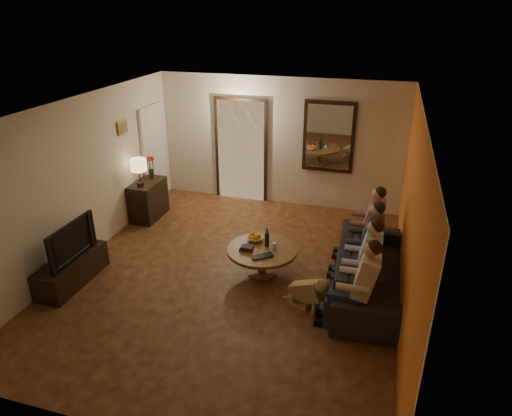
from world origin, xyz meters
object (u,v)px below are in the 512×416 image
(table_lamp, at_px, (139,173))
(dog, at_px, (306,291))
(person_b, at_px, (363,265))
(laptop, at_px, (264,258))
(sofa, at_px, (370,270))
(coffee_table, at_px, (262,261))
(person_d, at_px, (368,227))
(tv, at_px, (66,241))
(dresser, at_px, (148,200))
(person_a, at_px, (359,289))
(bowl, at_px, (255,239))
(person_c, at_px, (366,244))
(tv_stand, at_px, (72,270))
(wine_bottle, at_px, (267,237))

(table_lamp, xyz_separation_m, dog, (3.51, -1.83, -0.73))
(person_b, relative_size, laptop, 3.65)
(sofa, distance_m, coffee_table, 1.62)
(person_d, bearing_deg, sofa, -83.66)
(tv, bearing_deg, dresser, 0.00)
(sofa, bearing_deg, person_a, 171.08)
(person_a, distance_m, bowl, 2.04)
(laptop, bearing_deg, person_a, -58.78)
(sofa, distance_m, person_a, 0.94)
(person_c, xyz_separation_m, laptop, (-1.42, -0.58, -0.14))
(person_b, bearing_deg, tv_stand, -170.38)
(table_lamp, relative_size, person_b, 0.45)
(tv, xyz_separation_m, sofa, (4.31, 1.01, -0.36))
(bowl, bearing_deg, wine_bottle, -27.55)
(person_d, distance_m, wine_bottle, 1.67)
(person_b, bearing_deg, dog, -152.63)
(tv, height_order, sofa, tv)
(person_c, xyz_separation_m, dog, (-0.70, -0.96, -0.32))
(sofa, height_order, person_a, person_a)
(tv, height_order, bowl, tv)
(person_b, height_order, laptop, person_b)
(coffee_table, bearing_deg, dresser, 152.75)
(sofa, height_order, dog, sofa)
(tv, relative_size, person_d, 0.84)
(tv_stand, xyz_separation_m, wine_bottle, (2.74, 1.12, 0.40))
(dresser, bearing_deg, person_a, -28.52)
(bowl, bearing_deg, tv_stand, -153.78)
(dog, bearing_deg, laptop, 171.04)
(sofa, bearing_deg, laptop, 97.76)
(tv, relative_size, coffee_table, 0.94)
(dresser, relative_size, tv_stand, 0.67)
(dresser, relative_size, laptop, 2.52)
(tv_stand, distance_m, person_b, 4.29)
(dresser, xyz_separation_m, table_lamp, (0.00, -0.22, 0.64))
(sofa, xyz_separation_m, laptop, (-1.52, -0.28, 0.11))
(tv_stand, height_order, laptop, laptop)
(person_a, xyz_separation_m, person_d, (0.00, 1.80, 0.00))
(dresser, distance_m, coffee_table, 3.03)
(person_a, bearing_deg, person_d, 90.00)
(tv, relative_size, wine_bottle, 3.27)
(dresser, distance_m, laptop, 3.25)
(tv_stand, relative_size, bowl, 4.80)
(person_a, height_order, bowl, person_a)
(dresser, relative_size, sofa, 0.34)
(person_a, bearing_deg, table_lamp, 153.84)
(tv, relative_size, laptop, 3.08)
(dresser, xyz_separation_m, coffee_table, (2.69, -1.38, -0.14))
(person_b, xyz_separation_m, person_d, (0.00, 1.20, 0.00))
(person_c, bearing_deg, tv, -162.67)
(person_b, distance_m, laptop, 1.43)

